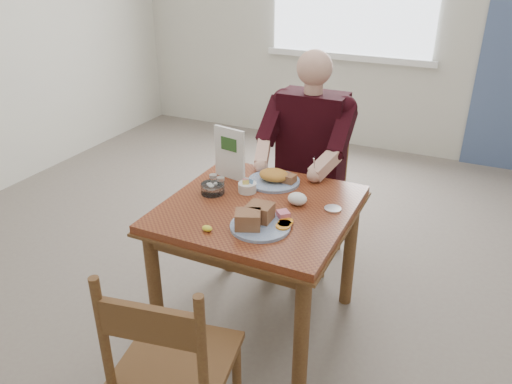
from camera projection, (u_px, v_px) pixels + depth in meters
The scene contains 15 objects.
floor at pixel (258, 322), 2.82m from camera, with size 6.00×6.00×0.00m, color #6D5F58.
wall_back at pixel (395, 7), 4.64m from camera, with size 5.50×5.50×0.00m, color beige.
lemon_wedge at pixel (207, 228), 2.25m from camera, with size 0.05×0.04×0.03m, color yellow.
napkin at pixel (297, 199), 2.48m from camera, with size 0.10×0.08×0.06m, color white.
metal_dish at pixel (333, 209), 2.43m from camera, with size 0.08×0.08×0.01m, color silver.
table at pixel (259, 224), 2.54m from camera, with size 0.92×0.92×0.75m.
chair_far at pixel (310, 190), 3.26m from camera, with size 0.42×0.42×0.95m.
chair_near at pixel (173, 367), 1.88m from camera, with size 0.49×0.49×0.95m.
diner at pixel (308, 147), 3.04m from camera, with size 0.53×0.56×1.39m.
near_plate at pixel (258, 220), 2.28m from camera, with size 0.34×0.34×0.09m.
far_plate at pixel (275, 178), 2.71m from camera, with size 0.32×0.32×0.08m.
caddy at pixel (247, 187), 2.61m from camera, with size 0.10×0.10×0.07m.
shakers at pixel (217, 184), 2.60m from camera, with size 0.10×0.06×0.09m.
creamer at pixel (212, 188), 2.59m from camera, with size 0.15×0.15×0.06m.
menu at pixel (230, 153), 2.71m from camera, with size 0.20×0.05×0.29m.
Camera 1 is at (0.93, -2.00, 1.90)m, focal length 35.00 mm.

